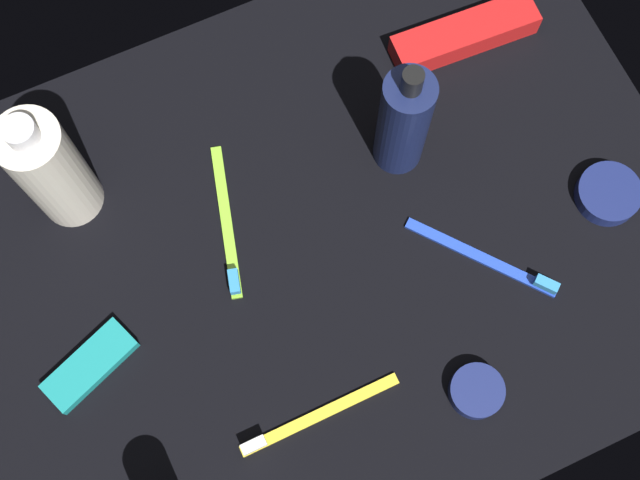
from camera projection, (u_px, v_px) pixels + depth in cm
name	position (u px, v px, depth cm)	size (l,w,h in cm)	color
ground_plane	(320.00, 249.00, 96.64)	(84.00, 64.00, 1.20)	black
lotion_bottle	(403.00, 122.00, 91.56)	(5.56, 5.56, 18.73)	#151E47
bodywash_bottle	(51.00, 170.00, 89.40)	(6.90, 6.90, 19.17)	silver
toothbrush_blue	(491.00, 261.00, 95.00)	(12.19, 14.80, 2.10)	blue
toothbrush_lime	(227.00, 229.00, 96.05)	(5.84, 17.69, 2.10)	#8CD133
toothbrush_yellow	(310.00, 419.00, 90.01)	(18.01, 1.40, 2.10)	yellow
toothpaste_box_red	(464.00, 35.00, 102.04)	(17.60, 4.40, 3.20)	red
snack_bar_teal	(90.00, 366.00, 91.49)	(10.40, 4.00, 1.50)	teal
cream_tin_left	(608.00, 194.00, 96.88)	(7.18, 7.18, 1.97)	navy
cream_tin_right	(476.00, 391.00, 90.44)	(5.76, 5.76, 2.04)	navy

